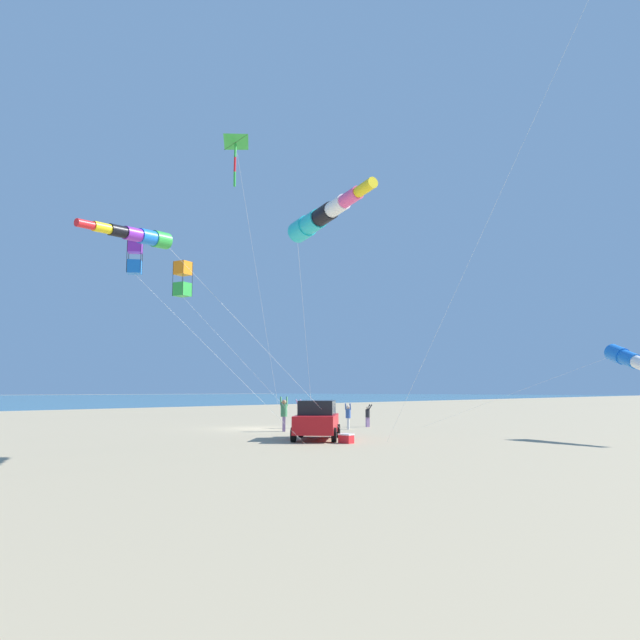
# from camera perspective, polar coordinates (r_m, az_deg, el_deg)

# --- Properties ---
(ground_plane) EXTENTS (600.00, 600.00, 0.00)m
(ground_plane) POSITION_cam_1_polar(r_m,az_deg,el_deg) (39.16, -5.64, -9.80)
(ground_plane) COLOR tan
(parked_car) EXTENTS (3.99, 4.58, 1.85)m
(parked_car) POSITION_cam_1_polar(r_m,az_deg,el_deg) (30.36, -0.29, -9.02)
(parked_car) COLOR red
(parked_car) RESTS_ON ground_plane
(cooler_box) EXTENTS (0.62, 0.42, 0.42)m
(cooler_box) POSITION_cam_1_polar(r_m,az_deg,el_deg) (28.27, 2.39, -10.71)
(cooler_box) COLOR red
(cooler_box) RESTS_ON ground_plane
(person_adult_flyer) EXTENTS (0.70, 0.70, 1.97)m
(person_adult_flyer) POSITION_cam_1_polar(r_m,az_deg,el_deg) (36.32, -3.30, -8.39)
(person_adult_flyer) COLOR #8E6B9E
(person_adult_flyer) RESTS_ON ground_plane
(person_child_green_jacket) EXTENTS (0.59, 0.49, 1.78)m
(person_child_green_jacket) POSITION_cam_1_polar(r_m,az_deg,el_deg) (39.40, -1.76, -8.40)
(person_child_green_jacket) COLOR #335199
(person_child_green_jacket) RESTS_ON ground_plane
(person_child_grey_jacket) EXTENTS (0.52, 0.56, 1.57)m
(person_child_grey_jacket) POSITION_cam_1_polar(r_m,az_deg,el_deg) (38.25, 2.57, -8.63)
(person_child_grey_jacket) COLOR silver
(person_child_grey_jacket) RESTS_ON ground_plane
(person_bystander_far) EXTENTS (0.45, 0.51, 1.44)m
(person_bystander_far) POSITION_cam_1_polar(r_m,az_deg,el_deg) (40.79, 4.36, -8.57)
(person_bystander_far) COLOR #8E6B9E
(person_bystander_far) RESTS_ON ground_plane
(kite_box_yellow_midlevel) EXTENTS (3.23, 7.36, 8.26)m
(kite_box_yellow_midlevel) POSITION_cam_1_polar(r_m,az_deg,el_deg) (25.87, -16.48, 5.53)
(kite_box_yellow_midlevel) COLOR purple
(kite_box_yellow_midlevel) RESTS_ON ground_plane
(kite_windsock_long_streamer_right) EXTENTS (12.77, 12.07, 9.14)m
(kite_windsock_long_streamer_right) POSITION_cam_1_polar(r_m,az_deg,el_deg) (23.37, 0.10, 9.36)
(kite_windsock_long_streamer_right) COLOR #1EB7C6
(kite_windsock_long_streamer_right) RESTS_ON ground_plane
(kite_delta_orange_high_right) EXTENTS (7.07, 10.82, 13.91)m
(kite_delta_orange_high_right) POSITION_cam_1_polar(r_m,az_deg,el_deg) (29.87, -7.73, 15.64)
(kite_delta_orange_high_right) COLOR green
(kite_delta_orange_high_right) RESTS_ON ground_plane
(kite_box_checkered_midright) EXTENTS (3.66, 6.54, 8.83)m
(kite_box_checkered_midright) POSITION_cam_1_polar(r_m,az_deg,el_deg) (32.49, -12.38, 3.66)
(kite_box_checkered_midright) COLOR orange
(kite_box_checkered_midright) RESTS_ON ground_plane
(kite_windsock_black_fish_shape) EXTENTS (15.43, 4.55, 4.65)m
(kite_windsock_black_fish_shape) POSITION_cam_1_polar(r_m,az_deg,el_deg) (33.32, 26.58, -3.31)
(kite_windsock_black_fish_shape) COLOR blue
(kite_windsock_black_fish_shape) RESTS_ON ground_plane
(kite_windsock_small_distant) EXTENTS (2.05, 15.72, 7.71)m
(kite_windsock_small_distant) POSITION_cam_1_polar(r_m,az_deg,el_deg) (21.45, -16.27, 7.41)
(kite_windsock_small_distant) COLOR green
(kite_windsock_small_distant) RESTS_ON ground_plane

